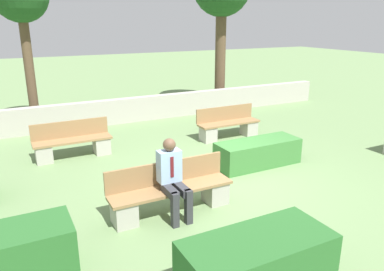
# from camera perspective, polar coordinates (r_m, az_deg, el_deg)

# --- Properties ---
(ground_plane) EXTENTS (60.00, 60.00, 0.00)m
(ground_plane) POSITION_cam_1_polar(r_m,az_deg,el_deg) (7.75, 4.59, -6.91)
(ground_plane) COLOR #6B8956
(perimeter_wall) EXTENTS (14.74, 0.30, 0.78)m
(perimeter_wall) POSITION_cam_1_polar(r_m,az_deg,el_deg) (12.27, -8.67, 3.96)
(perimeter_wall) COLOR #ADA89E
(perimeter_wall) RESTS_ON ground_plane
(bench_front) EXTENTS (2.15, 0.48, 0.85)m
(bench_front) POSITION_cam_1_polar(r_m,az_deg,el_deg) (6.44, -3.21, -8.78)
(bench_front) COLOR #937047
(bench_front) RESTS_ON ground_plane
(bench_left_side) EXTENTS (1.81, 0.49, 0.85)m
(bench_left_side) POSITION_cam_1_polar(r_m,az_deg,el_deg) (9.36, -17.69, -1.24)
(bench_left_side) COLOR #937047
(bench_left_side) RESTS_ON ground_plane
(bench_right_side) EXTENTS (1.80, 0.49, 0.85)m
(bench_right_side) POSITION_cam_1_polar(r_m,az_deg,el_deg) (10.46, 5.55, 1.42)
(bench_right_side) COLOR #937047
(bench_right_side) RESTS_ON ground_plane
(person_seated_man) EXTENTS (0.38, 0.63, 1.33)m
(person_seated_man) POSITION_cam_1_polar(r_m,az_deg,el_deg) (6.15, -3.00, -6.05)
(person_seated_man) COLOR #333338
(person_seated_man) RESTS_ON ground_plane
(hedge_block_near_left) EXTENTS (1.95, 0.71, 0.58)m
(hedge_block_near_left) POSITION_cam_1_polar(r_m,az_deg,el_deg) (8.57, 9.99, -2.63)
(hedge_block_near_left) COLOR #3D7A38
(hedge_block_near_left) RESTS_ON ground_plane
(hedge_block_mid_right) EXTENTS (1.87, 0.84, 0.69)m
(hedge_block_mid_right) POSITION_cam_1_polar(r_m,az_deg,el_deg) (4.83, 9.89, -18.69)
(hedge_block_mid_right) COLOR #286028
(hedge_block_mid_right) RESTS_ON ground_plane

